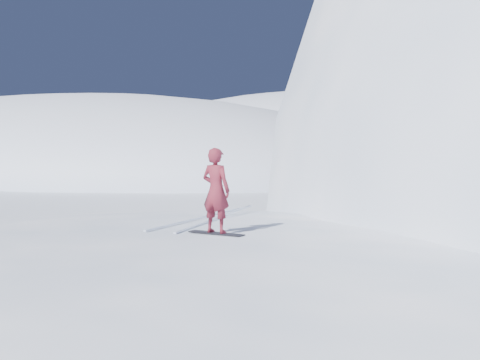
{
  "coord_description": "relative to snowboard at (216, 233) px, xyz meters",
  "views": [
    {
      "loc": [
        6.2,
        -6.87,
        4.14
      ],
      "look_at": [
        -0.0,
        3.58,
        3.5
      ],
      "focal_mm": 40.0,
      "sensor_mm": 36.0,
      "label": 1
    }
  ],
  "objects": [
    {
      "name": "snowboard",
      "position": [
        0.0,
        0.0,
        0.0
      ],
      "size": [
        1.31,
        0.27,
        0.02
      ],
      "primitive_type": "cube",
      "rotation": [
        0.0,
        0.0,
        -0.02
      ],
      "color": "black",
      "rests_on": "near_ridge"
    },
    {
      "name": "vapor_plume",
      "position": [
        -43.62,
        42.6,
        -2.41
      ],
      "size": [
        10.19,
        8.16,
        7.14
      ],
      "primitive_type": "ellipsoid",
      "color": "white",
      "rests_on": "ground"
    },
    {
      "name": "far_ridge_c",
      "position": [
        -40.0,
        107.42,
        -2.41
      ],
      "size": [
        140.0,
        90.0,
        36.0
      ],
      "primitive_type": "ellipsoid",
      "color": "white",
      "rests_on": "ground"
    },
    {
      "name": "board_tracks",
      "position": [
        -1.71,
        2.5,
        0.01
      ],
      "size": [
        1.54,
        5.97,
        0.04
      ],
      "color": "silver",
      "rests_on": "ground"
    },
    {
      "name": "near_ridge",
      "position": [
        1.0,
        0.42,
        -2.41
      ],
      "size": [
        36.0,
        28.0,
        4.8
      ],
      "primitive_type": "ellipsoid",
      "color": "white",
      "rests_on": "ground"
    },
    {
      "name": "far_ridge_a",
      "position": [
        -70.0,
        57.42,
        -2.41
      ],
      "size": [
        120.0,
        70.0,
        28.0
      ],
      "primitive_type": "ellipsoid",
      "color": "white",
      "rests_on": "ground"
    },
    {
      "name": "snowboarder",
      "position": [
        0.0,
        0.0,
        0.91
      ],
      "size": [
        0.67,
        0.44,
        1.8
      ],
      "primitive_type": "imported",
      "rotation": [
        0.0,
        0.0,
        3.12
      ],
      "color": "maroon",
      "rests_on": "snowboard"
    },
    {
      "name": "wind_bumps",
      "position": [
        -0.55,
        -0.46,
        -2.41
      ],
      "size": [
        16.0,
        14.4,
        1.0
      ],
      "color": "white",
      "rests_on": "ground"
    }
  ]
}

